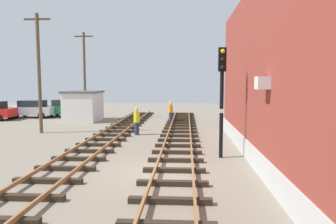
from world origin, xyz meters
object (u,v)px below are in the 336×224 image
(utility_pole_near, at_px, (39,71))
(control_hut, at_px, (83,106))
(signal_mast, at_px, (222,89))
(utility_pole_far, at_px, (85,74))
(brick_building, at_px, (328,74))
(parked_car_green, at_px, (66,108))
(track_worker_foreground, at_px, (171,112))
(parked_car_silver, at_px, (33,109))
(track_worker_distant, at_px, (137,121))

(utility_pole_near, bearing_deg, control_hut, 83.49)
(signal_mast, relative_size, utility_pole_near, 0.63)
(utility_pole_far, bearing_deg, brick_building, -45.25)
(control_hut, xyz_separation_m, utility_pole_far, (-0.48, 2.00, 2.98))
(parked_car_green, relative_size, track_worker_foreground, 2.25)
(signal_mast, xyz_separation_m, brick_building, (4.44, -0.81, 0.69))
(brick_building, bearing_deg, track_worker_foreground, 118.20)
(brick_building, relative_size, parked_car_silver, 4.62)
(utility_pole_far, bearing_deg, track_worker_distant, -54.57)
(parked_car_green, height_order, parked_car_silver, same)
(utility_pole_near, height_order, track_worker_foreground, utility_pole_near)
(track_worker_distant, bearing_deg, parked_car_green, 130.47)
(parked_car_silver, xyz_separation_m, track_worker_foreground, (13.99, -2.41, 0.03))
(brick_building, bearing_deg, signal_mast, 169.71)
(parked_car_green, xyz_separation_m, track_worker_foreground, (11.07, -3.61, 0.03))
(brick_building, distance_m, utility_pole_far, 22.77)
(utility_pole_far, bearing_deg, utility_pole_near, -91.95)
(signal_mast, distance_m, parked_car_green, 22.10)
(brick_building, distance_m, utility_pole_near, 17.91)
(utility_pole_far, height_order, track_worker_foreground, utility_pole_far)
(control_hut, distance_m, parked_car_silver, 6.38)
(parked_car_silver, xyz_separation_m, utility_pole_far, (5.47, -0.25, 3.47))
(utility_pole_far, xyz_separation_m, track_worker_foreground, (8.52, -2.16, -3.44))
(control_hut, height_order, track_worker_foreground, control_hut)
(utility_pole_near, bearing_deg, utility_pole_far, 88.05)
(parked_car_green, bearing_deg, utility_pole_near, -77.64)
(signal_mast, relative_size, control_hut, 1.36)
(track_worker_foreground, bearing_deg, parked_car_silver, 170.23)
(brick_building, height_order, track_worker_distant, brick_building)
(track_worker_foreground, bearing_deg, utility_pole_far, 165.76)
(brick_building, distance_m, parked_car_green, 25.79)
(utility_pole_near, bearing_deg, signal_mast, -28.84)
(parked_car_green, relative_size, utility_pole_far, 0.50)
(control_hut, relative_size, parked_car_silver, 0.90)
(signal_mast, xyz_separation_m, track_worker_distant, (-5.01, 6.12, -2.33))
(brick_building, height_order, control_hut, brick_building)
(utility_pole_far, bearing_deg, control_hut, -76.60)
(signal_mast, distance_m, parked_car_silver, 23.25)
(brick_building, relative_size, track_worker_foreground, 10.37)
(utility_pole_far, bearing_deg, parked_car_silver, 177.40)
(utility_pole_near, height_order, track_worker_distant, utility_pole_near)
(utility_pole_far, bearing_deg, parked_car_green, 150.32)
(brick_building, xyz_separation_m, parked_car_silver, (-21.50, 16.42, -3.05))
(parked_car_silver, bearing_deg, brick_building, -37.37)
(track_worker_foreground, distance_m, track_worker_distant, 7.35)
(parked_car_green, distance_m, parked_car_silver, 3.16)
(signal_mast, relative_size, parked_car_green, 1.23)
(control_hut, relative_size, utility_pole_near, 0.46)
(track_worker_distant, bearing_deg, signal_mast, -50.68)
(brick_building, bearing_deg, control_hut, 137.67)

